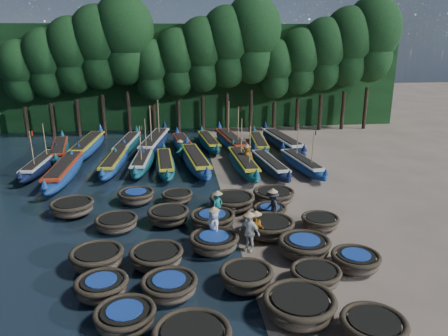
{
  "coord_description": "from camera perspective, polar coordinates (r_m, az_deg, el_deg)",
  "views": [
    {
      "loc": [
        -2.74,
        -21.0,
        9.08
      ],
      "look_at": [
        0.23,
        4.08,
        1.3
      ],
      "focal_mm": 35.0,
      "sensor_mm": 36.0,
      "label": 1
    }
  ],
  "objects": [
    {
      "name": "tree_5",
      "position": [
        41.15,
        -9.43,
        12.56
      ],
      "size": [
        3.68,
        3.68,
        8.68
      ],
      "color": "black",
      "rests_on": "ground"
    },
    {
      "name": "coracle_17",
      "position": [
        21.31,
        -1.53,
        -6.76
      ],
      "size": [
        2.73,
        2.73,
        0.79
      ],
      "rotation": [
        0.0,
        0.0,
        0.43
      ],
      "color": "brown",
      "rests_on": "ground"
    },
    {
      "name": "fisherman_2",
      "position": [
        19.68,
        4.16,
        -7.73
      ],
      "size": [
        0.91,
        0.83,
        1.72
      ],
      "rotation": [
        0.0,
        0.0,
        5.85
      ],
      "color": "#BD6E19",
      "rests_on": "ground"
    },
    {
      "name": "tree_3",
      "position": [
        41.5,
        -16.14,
        14.98
      ],
      "size": [
        4.92,
        4.92,
        11.6
      ],
      "color": "black",
      "rests_on": "ground"
    },
    {
      "name": "coracle_7",
      "position": [
        16.64,
        2.94,
        -14.08
      ],
      "size": [
        2.27,
        2.27,
        0.81
      ],
      "rotation": [
        0.0,
        0.0,
        0.26
      ],
      "color": "brown",
      "rests_on": "ground"
    },
    {
      "name": "coracle_22",
      "position": [
        24.53,
        -6.14,
        -3.77
      ],
      "size": [
        2.05,
        2.05,
        0.65
      ],
      "rotation": [
        0.0,
        0.0,
        -0.34
      ],
      "color": "brown",
      "rests_on": "ground"
    },
    {
      "name": "tree_7",
      "position": [
        41.13,
        -2.89,
        14.65
      ],
      "size": [
        4.51,
        4.51,
        10.63
      ],
      "color": "black",
      "rests_on": "ground"
    },
    {
      "name": "long_boat_14",
      "position": [
        36.32,
        -2.01,
        3.42
      ],
      "size": [
        2.0,
        7.21,
        1.28
      ],
      "rotation": [
        0.0,
        0.0,
        0.11
      ],
      "color": "#0D4D4A",
      "rests_on": "ground"
    },
    {
      "name": "long_boat_8",
      "position": [
        30.61,
        10.12,
        0.55
      ],
      "size": [
        2.27,
        7.22,
        3.1
      ],
      "rotation": [
        0.0,
        0.0,
        0.14
      ],
      "color": "navy",
      "rests_on": "ground"
    },
    {
      "name": "fisherman_1",
      "position": [
        21.88,
        -0.84,
        -4.85
      ],
      "size": [
        0.68,
        0.6,
        1.76
      ],
      "rotation": [
        0.0,
        0.0,
        0.5
      ],
      "color": "#196A62",
      "rests_on": "ground"
    },
    {
      "name": "ground",
      "position": [
        23.04,
        0.62,
        -6.09
      ],
      "size": [
        120.0,
        120.0,
        0.0
      ],
      "primitive_type": "plane",
      "color": "gray",
      "rests_on": "ground"
    },
    {
      "name": "long_boat_7",
      "position": [
        30.02,
        6.02,
        0.4
      ],
      "size": [
        2.14,
        7.28,
        1.29
      ],
      "rotation": [
        0.0,
        0.0,
        0.12
      ],
      "color": "#0F1C37",
      "rests_on": "ground"
    },
    {
      "name": "fisherman_6",
      "position": [
        30.45,
        3.08,
        1.51
      ],
      "size": [
        0.97,
        0.82,
        1.88
      ],
      "rotation": [
        0.0,
        0.0,
        2.72
      ],
      "color": "#BD6E19",
      "rests_on": "ground"
    },
    {
      "name": "tree_0",
      "position": [
        43.2,
        -25.15,
        11.42
      ],
      "size": [
        3.68,
        3.68,
        8.68
      ],
      "color": "black",
      "rests_on": "ground"
    },
    {
      "name": "fisherman_4",
      "position": [
        19.06,
        3.31,
        -8.23
      ],
      "size": [
        1.05,
        0.98,
        1.94
      ],
      "rotation": [
        0.0,
        0.0,
        5.58
      ],
      "color": "silver",
      "rests_on": "ground"
    },
    {
      "name": "tree_10",
      "position": [
        42.25,
        6.75,
        12.78
      ],
      "size": [
        3.68,
        3.68,
        8.68
      ],
      "color": "black",
      "rests_on": "ground"
    },
    {
      "name": "long_boat_6",
      "position": [
        30.06,
        2.52,
        0.62
      ],
      "size": [
        1.81,
        8.13,
        3.46
      ],
      "rotation": [
        0.0,
        0.0,
        0.05
      ],
      "color": "#0D4D4A",
      "rests_on": "ground"
    },
    {
      "name": "long_boat_17",
      "position": [
        36.14,
        7.62,
        3.39
      ],
      "size": [
        2.7,
        8.86,
        1.57
      ],
      "rotation": [
        0.0,
        0.0,
        0.13
      ],
      "color": "#0F1C37",
      "rests_on": "ground"
    },
    {
      "name": "tree_8",
      "position": [
        41.33,
        0.39,
        15.62
      ],
      "size": [
        4.92,
        4.92,
        11.6
      ],
      "color": "black",
      "rests_on": "ground"
    },
    {
      "name": "coracle_18",
      "position": [
        22.58,
        6.01,
        -5.66
      ],
      "size": [
        1.77,
        1.77,
        0.64
      ],
      "rotation": [
        0.0,
        0.0,
        -0.11
      ],
      "color": "brown",
      "rests_on": "ground"
    },
    {
      "name": "coracle_20",
      "position": [
        24.12,
        -19.21,
        -4.87
      ],
      "size": [
        2.26,
        2.26,
        0.77
      ],
      "rotation": [
        0.0,
        0.0,
        0.02
      ],
      "color": "brown",
      "rests_on": "ground"
    },
    {
      "name": "tree_6",
      "position": [
        41.07,
        -6.18,
        13.63
      ],
      "size": [
        4.09,
        4.09,
        9.65
      ],
      "color": "black",
      "rests_on": "ground"
    },
    {
      "name": "long_boat_1",
      "position": [
        30.09,
        -20.1,
        -0.33
      ],
      "size": [
        1.77,
        8.9,
        1.57
      ],
      "rotation": [
        0.0,
        0.0,
        -0.02
      ],
      "color": "navy",
      "rests_on": "ground"
    },
    {
      "name": "long_boat_13",
      "position": [
        35.35,
        -5.28,
        3.01
      ],
      "size": [
        2.28,
        7.48,
        1.33
      ],
      "rotation": [
        0.0,
        0.0,
        0.13
      ],
      "color": "navy",
      "rests_on": "ground"
    },
    {
      "name": "coracle_9",
      "position": [
        18.54,
        16.81,
        -11.52
      ],
      "size": [
        2.42,
        2.42,
        0.72
      ],
      "rotation": [
        0.0,
        0.0,
        -0.42
      ],
      "color": "brown",
      "rests_on": "ground"
    },
    {
      "name": "fisherman_5",
      "position": [
        32.38,
        -5.74,
        2.27
      ],
      "size": [
        0.68,
        1.52,
        1.78
      ],
      "rotation": [
        0.0,
        0.0,
        4.56
      ],
      "color": "#196A62",
      "rests_on": "ground"
    },
    {
      "name": "tree_9",
      "position": [
        41.67,
        3.67,
        16.52
      ],
      "size": [
        5.34,
        5.34,
        12.58
      ],
      "color": "black",
      "rests_on": "ground"
    },
    {
      "name": "coracle_11",
      "position": [
        18.22,
        -8.82,
        -11.42
      ],
      "size": [
        2.21,
        2.21,
        0.77
      ],
      "rotation": [
        0.0,
        0.0,
        -0.02
      ],
      "color": "brown",
      "rests_on": "ground"
    },
    {
      "name": "coracle_13",
      "position": [
        20.58,
        5.89,
        -7.72
      ],
      "size": [
        2.39,
        2.39,
        0.81
      ],
      "rotation": [
        0.0,
        0.0,
        0.05
      ],
      "color": "brown",
      "rests_on": "ground"
    },
    {
      "name": "coracle_24",
      "position": [
        24.53,
        6.5,
        -3.63
      ],
      "size": [
        2.69,
        2.69,
        0.76
      ],
      "rotation": [
        0.0,
        0.0,
        0.29
      ],
      "color": "brown",
      "rests_on": "ground"
    },
    {
      "name": "coracle_8",
      "position": [
        17.21,
        11.88,
        -13.61
      ],
      "size": [
        1.94,
        1.94,
        0.68
      ],
      "rotation": [
        0.0,
        0.0,
        0.07
      ],
      "color": "brown",
      "rests_on": "ground"
    },
    {
      "name": "long_boat_5",
      "position": [
        30.57,
        -3.72,
        0.93
      ],
      "size": [
        2.46,
        8.5,
        1.5
      ],
      "rotation": [
        0.0,
        0.0,
        0.12
      ],
      "color": "navy",
      "rests_on": "ground"
    },
    {
      "name": "fisherman_3",
      "position": [
        21.72,
        6.33,
        -5.05
      ],
      "size": [
        0.74,
        1.19,
        1.98
      ],
      "rotation": [
        0.0,
        0.0,
        4.78
      ],
      "color": "black",
      "rests_on": "ground"
    },
    {
      "name": "long_boat_4",
      "position": [
        30.37,
        -7.67,
        0.55
      ],
      "size": [
        1.66,
        7.39,
        1.3
      ],
      "rotation": [
        0.0,
        0.0,
        0.05
      ],
      "color": "#0D4D4A",
      "rests_on": "ground"
    },
    {
      "name": "tree_11",
      "position": [
        42.8,
        9.87,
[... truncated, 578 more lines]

